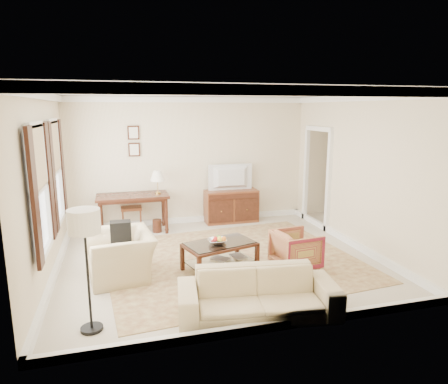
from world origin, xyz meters
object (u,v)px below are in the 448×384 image
writing_desk (133,200)px  coffee_table (220,249)px  tv (232,169)px  striped_armchair (296,248)px  sofa (258,286)px  sideboard (231,206)px  club_armchair (121,248)px

writing_desk → coffee_table: (1.27, -2.53, -0.35)m
tv → striped_armchair: tv is taller
coffee_table → sofa: size_ratio=0.62×
sofa → sideboard: bearing=86.3°
striped_armchair → coffee_table: bearing=73.3°
striped_armchair → tv: bearing=-1.0°
sideboard → tv: bearing=-90.0°
tv → coffee_table: 3.03m
sideboard → sofa: (-0.90, -4.30, 0.02)m
sideboard → writing_desk: bearing=-174.7°
club_armchair → sofa: (1.68, -1.72, -0.08)m
writing_desk → sofa: bearing=-71.5°
sofa → club_armchair: bearing=142.3°
writing_desk → coffee_table: writing_desk is taller
sideboard → club_armchair: club_armchair is taller
club_armchair → tv: bearing=127.6°
sideboard → coffee_table: 2.92m
writing_desk → coffee_table: 2.85m
striped_armchair → sofa: size_ratio=0.34×
tv → coffee_table: (-1.00, -2.72, -0.89)m
tv → sofa: 4.46m
sofa → writing_desk: bearing=116.6°
striped_armchair → club_armchair: club_armchair is taller
coffee_table → club_armchair: size_ratio=1.15×
sideboard → club_armchair: size_ratio=1.12×
sideboard → club_armchair: bearing=-135.0°
writing_desk → club_armchair: club_armchair is taller
club_armchair → sideboard: bearing=127.9°
striped_armchair → writing_desk: bearing=36.4°
sideboard → sofa: size_ratio=0.60×
writing_desk → striped_armchair: size_ratio=2.14×
writing_desk → sideboard: (2.27, 0.21, -0.34)m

